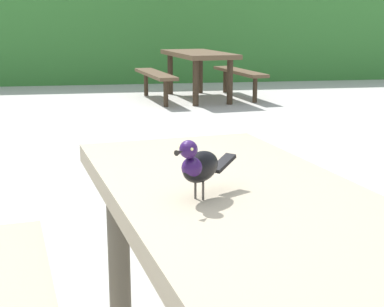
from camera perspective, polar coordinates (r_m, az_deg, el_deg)
The scene contains 4 objects.
hedge_wall at distance 11.82m, azimuth -9.39°, elevation 11.91°, with size 28.00×1.37×1.96m, color #387A33.
picnic_table_foreground at distance 1.74m, azimuth 5.90°, elevation -10.34°, with size 1.92×1.95×0.74m.
bird_grackle at distance 1.63m, azimuth 0.67°, elevation -1.18°, with size 0.22×0.22×0.18m.
picnic_table_mid_right at distance 9.04m, azimuth 0.62°, elevation 8.99°, with size 1.90×1.92×0.74m.
Camera 1 is at (-0.08, -1.56, 1.25)m, focal length 53.19 mm.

